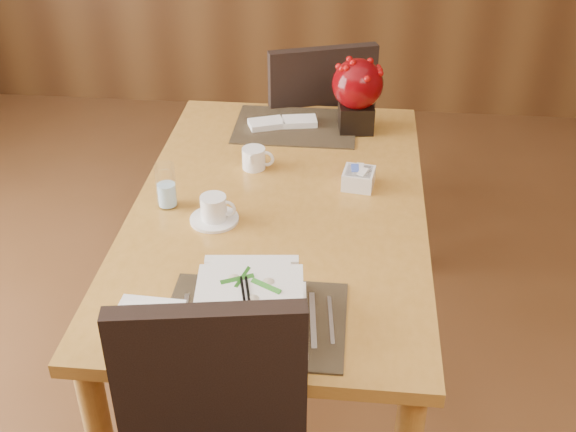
# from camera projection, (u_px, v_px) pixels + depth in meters

# --- Properties ---
(dining_table) EXTENTS (0.90, 1.50, 0.75)m
(dining_table) POSITION_uv_depth(u_px,v_px,m) (279.00, 230.00, 2.29)
(dining_table) COLOR #C18635
(dining_table) RESTS_ON ground
(placemat_near) EXTENTS (0.45, 0.33, 0.01)m
(placemat_near) POSITION_uv_depth(u_px,v_px,m) (255.00, 320.00, 1.78)
(placemat_near) COLOR black
(placemat_near) RESTS_ON dining_table
(placemat_far) EXTENTS (0.45, 0.33, 0.01)m
(placemat_far) POSITION_uv_depth(u_px,v_px,m) (295.00, 126.00, 2.70)
(placemat_far) COLOR black
(placemat_far) RESTS_ON dining_table
(soup_setting) EXTENTS (0.30, 0.30, 0.11)m
(soup_setting) POSITION_uv_depth(u_px,v_px,m) (250.00, 305.00, 1.75)
(soup_setting) COLOR white
(soup_setting) RESTS_ON dining_table
(coffee_cup) EXTENTS (0.15, 0.15, 0.08)m
(coffee_cup) POSITION_uv_depth(u_px,v_px,m) (214.00, 210.00, 2.14)
(coffee_cup) COLOR white
(coffee_cup) RESTS_ON dining_table
(water_glass) EXTENTS (0.07, 0.07, 0.14)m
(water_glass) POSITION_uv_depth(u_px,v_px,m) (166.00, 186.00, 2.19)
(water_glass) COLOR white
(water_glass) RESTS_ON dining_table
(creamer_jug) EXTENTS (0.11, 0.11, 0.07)m
(creamer_jug) POSITION_uv_depth(u_px,v_px,m) (254.00, 158.00, 2.41)
(creamer_jug) COLOR white
(creamer_jug) RESTS_ON dining_table
(sugar_caddy) EXTENTS (0.11, 0.11, 0.06)m
(sugar_caddy) POSITION_uv_depth(u_px,v_px,m) (359.00, 179.00, 2.31)
(sugar_caddy) COLOR white
(sugar_caddy) RESTS_ON dining_table
(berry_decor) EXTENTS (0.19, 0.19, 0.27)m
(berry_decor) POSITION_uv_depth(u_px,v_px,m) (357.00, 91.00, 2.60)
(berry_decor) COLOR black
(berry_decor) RESTS_ON dining_table
(napkins_far) EXTENTS (0.27, 0.15, 0.02)m
(napkins_far) POSITION_uv_depth(u_px,v_px,m) (285.00, 122.00, 2.69)
(napkins_far) COLOR white
(napkins_far) RESTS_ON dining_table
(bread_plate) EXTENTS (0.17, 0.17, 0.01)m
(bread_plate) POSITION_uv_depth(u_px,v_px,m) (145.00, 320.00, 1.77)
(bread_plate) COLOR white
(bread_plate) RESTS_ON dining_table
(far_chair) EXTENTS (0.58, 0.58, 0.98)m
(far_chair) POSITION_uv_depth(u_px,v_px,m) (314.00, 135.00, 3.09)
(far_chair) COLOR black
(far_chair) RESTS_ON ground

